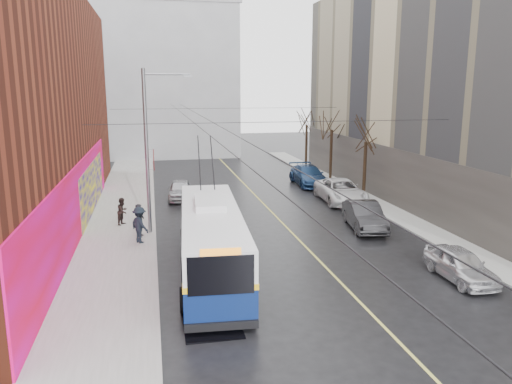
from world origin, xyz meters
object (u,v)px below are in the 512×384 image
(tree_far, at_px, (307,117))
(following_car, at_px, (180,190))
(pedestrian_a, at_px, (140,220))
(tree_mid, at_px, (332,121))
(pedestrian_c, at_px, (140,225))
(pedestrian_b, at_px, (123,211))
(parked_car_d, at_px, (308,175))
(parked_car_c, at_px, (341,191))
(parked_car_b, at_px, (364,216))
(tree_near, at_px, (366,131))
(parked_car_a, at_px, (460,264))
(streetlight_pole, at_px, (150,148))
(trolleybus, at_px, (211,239))

(tree_far, height_order, following_car, tree_far)
(following_car, bearing_deg, pedestrian_a, -101.19)
(tree_mid, xyz_separation_m, pedestrian_c, (-15.80, -14.83, -4.16))
(tree_far, distance_m, pedestrian_b, 25.07)
(tree_far, relative_size, parked_car_d, 1.18)
(pedestrian_c, bearing_deg, parked_car_c, -98.90)
(parked_car_b, relative_size, pedestrian_c, 2.50)
(following_car, height_order, pedestrian_b, pedestrian_b)
(tree_near, bearing_deg, tree_far, 90.00)
(parked_car_a, xyz_separation_m, pedestrian_b, (-14.42, 11.36, 0.27))
(streetlight_pole, xyz_separation_m, pedestrian_c, (-0.66, -1.83, -3.75))
(tree_far, bearing_deg, parked_car_a, -94.72)
(pedestrian_b, bearing_deg, pedestrian_a, -130.07)
(pedestrian_a, bearing_deg, tree_far, -30.23)
(tree_mid, relative_size, parked_car_d, 1.20)
(pedestrian_b, xyz_separation_m, pedestrian_c, (1.05, -3.74, 0.15))
(streetlight_pole, bearing_deg, trolleybus, -69.00)
(parked_car_a, bearing_deg, following_car, 121.60)
(parked_car_b, bearing_deg, tree_near, 75.83)
(tree_near, height_order, parked_car_a, tree_near)
(tree_mid, height_order, parked_car_d, tree_mid)
(tree_near, relative_size, following_car, 1.55)
(tree_mid, bearing_deg, parked_car_b, -102.57)
(tree_near, bearing_deg, parked_car_c, -164.24)
(pedestrian_b, bearing_deg, streetlight_pole, -109.72)
(pedestrian_a, height_order, pedestrian_b, pedestrian_a)
(tree_near, height_order, parked_car_d, tree_near)
(tree_near, distance_m, trolleybus, 18.11)
(parked_car_a, height_order, pedestrian_b, pedestrian_b)
(tree_far, xyz_separation_m, pedestrian_a, (-15.81, -20.74, -4.10))
(tree_near, bearing_deg, tree_mid, 90.00)
(following_car, bearing_deg, streetlight_pole, -98.34)
(parked_car_a, height_order, parked_car_d, parked_car_d)
(streetlight_pole, height_order, tree_near, streetlight_pole)
(following_car, bearing_deg, tree_mid, 22.99)
(parked_car_c, bearing_deg, pedestrian_a, -152.50)
(tree_far, height_order, pedestrian_a, tree_far)
(parked_car_a, bearing_deg, pedestrian_c, 151.32)
(tree_near, height_order, pedestrian_a, tree_near)
(trolleybus, xyz_separation_m, parked_car_a, (10.22, -2.95, -0.86))
(trolleybus, distance_m, parked_car_d, 21.15)
(parked_car_d, xyz_separation_m, pedestrian_a, (-13.48, -12.69, 0.24))
(tree_near, height_order, parked_car_c, tree_near)
(tree_far, xyz_separation_m, parked_car_d, (-2.33, -8.05, -4.33))
(parked_car_c, bearing_deg, parked_car_d, 96.29)
(trolleybus, xyz_separation_m, following_car, (-0.49, 15.15, -0.83))
(tree_near, xyz_separation_m, following_car, (-13.14, 2.66, -4.27))
(parked_car_d, bearing_deg, parked_car_c, -86.23)
(pedestrian_c, bearing_deg, pedestrian_a, -36.34)
(pedestrian_a, height_order, pedestrian_c, pedestrian_c)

